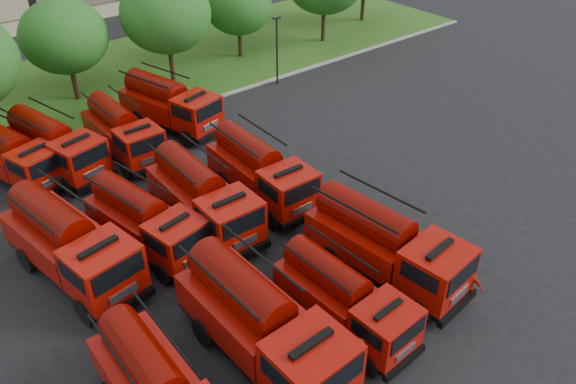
% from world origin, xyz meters
% --- Properties ---
extents(ground, '(140.00, 140.00, 0.00)m').
position_xyz_m(ground, '(0.00, 0.00, 0.00)').
color(ground, black).
rests_on(ground, ground).
extents(lawn, '(70.00, 16.00, 0.12)m').
position_xyz_m(lawn, '(0.00, 26.00, 0.06)').
color(lawn, '#214B14').
rests_on(lawn, ground).
extents(curb, '(70.00, 0.30, 0.14)m').
position_xyz_m(curb, '(0.00, 17.90, 0.07)').
color(curb, gray).
rests_on(curb, ground).
extents(tree_3, '(5.88, 5.88, 7.19)m').
position_xyz_m(tree_3, '(-1.00, 24.00, 4.68)').
color(tree_3, '#382314').
rests_on(tree_3, ground).
extents(tree_4, '(6.55, 6.55, 8.01)m').
position_xyz_m(tree_4, '(6.00, 22.50, 5.22)').
color(tree_4, '#382314').
rests_on(tree_4, ground).
extents(tree_5, '(5.46, 5.46, 6.68)m').
position_xyz_m(tree_5, '(13.00, 23.50, 4.35)').
color(tree_5, '#382314').
rests_on(tree_5, ground).
extents(lamp_post_1, '(0.60, 0.25, 5.11)m').
position_xyz_m(lamp_post_1, '(12.00, 17.20, 2.90)').
color(lamp_post_1, black).
rests_on(lamp_post_1, ground).
extents(fire_truck_1, '(3.11, 8.09, 3.65)m').
position_xyz_m(fire_truck_1, '(-4.49, -2.89, 1.84)').
color(fire_truck_1, black).
rests_on(fire_truck_1, ground).
extents(fire_truck_2, '(2.59, 6.50, 2.91)m').
position_xyz_m(fire_truck_2, '(-0.97, -3.60, 1.47)').
color(fire_truck_2, black).
rests_on(fire_truck_2, ground).
extents(fire_truck_3, '(3.43, 7.86, 3.47)m').
position_xyz_m(fire_truck_3, '(2.48, -2.57, 1.75)').
color(fire_truck_3, black).
rests_on(fire_truck_3, ground).
extents(fire_truck_4, '(3.94, 8.16, 3.56)m').
position_xyz_m(fire_truck_4, '(-8.21, 6.05, 1.79)').
color(fire_truck_4, black).
rests_on(fire_truck_4, ground).
extents(fire_truck_5, '(3.55, 7.11, 3.09)m').
position_xyz_m(fire_truck_5, '(-4.78, 5.76, 1.56)').
color(fire_truck_5, black).
rests_on(fire_truck_5, ground).
extents(fire_truck_6, '(2.86, 7.53, 3.41)m').
position_xyz_m(fire_truck_6, '(-1.76, 5.55, 1.71)').
color(fire_truck_6, black).
rests_on(fire_truck_6, ground).
extents(fire_truck_7, '(2.83, 7.33, 3.30)m').
position_xyz_m(fire_truck_7, '(1.93, 5.79, 1.66)').
color(fire_truck_7, black).
rests_on(fire_truck_7, ground).
extents(fire_truck_8, '(4.16, 7.26, 3.13)m').
position_xyz_m(fire_truck_8, '(-7.70, 15.79, 1.58)').
color(fire_truck_8, black).
rests_on(fire_truck_8, ground).
extents(fire_truck_9, '(4.07, 7.58, 3.28)m').
position_xyz_m(fire_truck_9, '(-5.53, 15.30, 1.65)').
color(fire_truck_9, black).
rests_on(fire_truck_9, ground).
extents(fire_truck_10, '(2.57, 6.88, 3.12)m').
position_xyz_m(fire_truck_10, '(-1.74, 14.59, 1.57)').
color(fire_truck_10, black).
rests_on(fire_truck_10, ground).
extents(fire_truck_11, '(4.26, 7.74, 3.35)m').
position_xyz_m(fire_truck_11, '(2.18, 15.94, 1.68)').
color(fire_truck_11, black).
rests_on(fire_truck_11, ground).
extents(firefighter_0, '(0.83, 0.70, 1.97)m').
position_xyz_m(firefighter_0, '(-2.25, -5.84, 0.00)').
color(firefighter_0, '#B6210E').
rests_on(firefighter_0, ground).
extents(firefighter_1, '(0.92, 0.61, 1.75)m').
position_xyz_m(firefighter_1, '(-0.91, -5.46, 0.00)').
color(firefighter_1, black).
rests_on(firefighter_1, ground).
extents(firefighter_2, '(0.82, 1.23, 1.95)m').
position_xyz_m(firefighter_2, '(4.03, -5.99, 0.00)').
color(firefighter_2, '#B6210E').
rests_on(firefighter_2, ground).
extents(firefighter_3, '(1.28, 0.69, 1.95)m').
position_xyz_m(firefighter_3, '(2.13, -3.38, 0.00)').
color(firefighter_3, black).
rests_on(firefighter_3, ground).
extents(firefighter_5, '(1.76, 1.05, 1.78)m').
position_xyz_m(firefighter_5, '(3.38, 4.40, 0.00)').
color(firefighter_5, '#B6210E').
rests_on(firefighter_5, ground).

